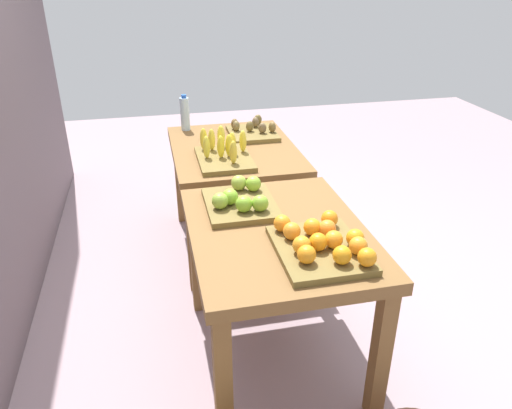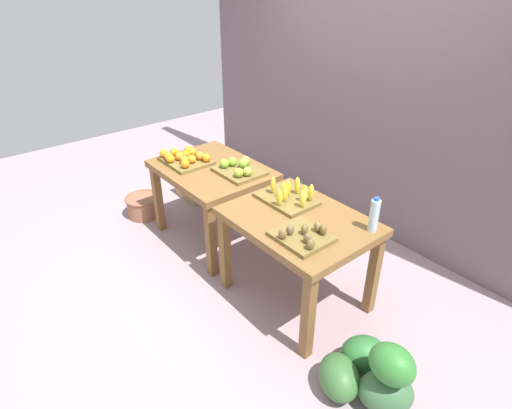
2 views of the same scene
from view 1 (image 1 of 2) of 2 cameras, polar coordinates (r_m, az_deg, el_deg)
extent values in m
plane|color=gray|center=(3.11, -0.44, -9.87)|extent=(8.00, 8.00, 0.00)
cube|color=brown|center=(2.26, 2.52, -3.50)|extent=(1.04, 0.80, 0.06)
cube|color=brown|center=(2.24, 14.32, -16.56)|extent=(0.07, 0.07, 0.69)
cube|color=brown|center=(2.91, 6.53, -4.65)|extent=(0.07, 0.07, 0.69)
cube|color=brown|center=(2.08, -3.87, -19.87)|extent=(0.07, 0.07, 0.69)
cube|color=brown|center=(2.79, -6.91, -6.24)|extent=(0.07, 0.07, 0.69)
cube|color=brown|center=(3.25, -2.60, 6.24)|extent=(1.04, 0.80, 0.06)
cube|color=brown|center=(3.08, 5.34, -2.77)|extent=(0.07, 0.07, 0.69)
cube|color=brown|center=(3.87, 1.26, 3.77)|extent=(0.07, 0.07, 0.69)
cube|color=brown|center=(2.96, -7.35, -4.18)|extent=(0.07, 0.07, 0.69)
cube|color=brown|center=(3.78, -8.83, 2.85)|extent=(0.07, 0.07, 0.69)
cube|color=brown|center=(2.07, 7.42, -5.25)|extent=(0.44, 0.36, 0.03)
sphere|color=orange|center=(1.94, 5.92, -5.81)|extent=(0.09, 0.09, 0.08)
sphere|color=orange|center=(2.02, 7.27, -4.34)|extent=(0.09, 0.09, 0.08)
sphere|color=orange|center=(2.15, 3.04, -2.19)|extent=(0.11, 0.11, 0.08)
sphere|color=orange|center=(2.13, 8.30, -2.78)|extent=(0.11, 0.11, 0.08)
sphere|color=orange|center=(2.05, 9.05, -4.05)|extent=(0.11, 0.11, 0.08)
sphere|color=orange|center=(2.21, 8.57, -1.63)|extent=(0.09, 0.09, 0.08)
sphere|color=orange|center=(1.99, 5.35, -4.72)|extent=(0.10, 0.10, 0.08)
sphere|color=orange|center=(1.96, 12.83, -6.01)|extent=(0.08, 0.08, 0.08)
sphere|color=orange|center=(1.95, 10.00, -5.82)|extent=(0.08, 0.08, 0.08)
sphere|color=orange|center=(2.09, 4.19, -3.10)|extent=(0.11, 0.11, 0.08)
sphere|color=orange|center=(2.02, 11.83, -4.73)|extent=(0.08, 0.08, 0.08)
sphere|color=orange|center=(2.08, 11.49, -3.83)|extent=(0.10, 0.10, 0.08)
sphere|color=orange|center=(2.13, 6.57, -2.61)|extent=(0.11, 0.11, 0.08)
cube|color=brown|center=(2.43, -1.84, 0.02)|extent=(0.40, 0.34, 0.03)
sphere|color=#82BF30|center=(2.31, -1.42, 0.07)|extent=(0.11, 0.11, 0.08)
sphere|color=#87B931|center=(2.38, -3.04, 0.91)|extent=(0.08, 0.08, 0.08)
sphere|color=#8ABA34|center=(2.52, -0.31, 2.44)|extent=(0.08, 0.08, 0.08)
sphere|color=#90B93C|center=(2.34, -4.22, 0.43)|extent=(0.09, 0.09, 0.08)
sphere|color=#95B03E|center=(2.53, -2.02, 2.56)|extent=(0.09, 0.09, 0.08)
sphere|color=#84B631|center=(2.31, 0.49, 0.16)|extent=(0.11, 0.11, 0.08)
cube|color=brown|center=(2.99, -3.70, 5.31)|extent=(0.44, 0.32, 0.03)
ellipsoid|color=yellow|center=(3.04, -1.54, 7.39)|extent=(0.06, 0.05, 0.14)
ellipsoid|color=yellow|center=(2.86, -2.66, 6.11)|extent=(0.07, 0.07, 0.14)
ellipsoid|color=yellow|center=(2.95, -4.12, 6.74)|extent=(0.07, 0.06, 0.14)
ellipsoid|color=yellow|center=(3.09, -6.13, 7.61)|extent=(0.07, 0.07, 0.14)
ellipsoid|color=yellow|center=(2.95, -5.79, 6.69)|extent=(0.06, 0.06, 0.14)
ellipsoid|color=yellow|center=(3.01, -2.79, 7.15)|extent=(0.07, 0.06, 0.14)
ellipsoid|color=yellow|center=(3.14, -4.09, 7.96)|extent=(0.06, 0.06, 0.14)
ellipsoid|color=yellow|center=(2.97, -3.15, 6.86)|extent=(0.07, 0.06, 0.14)
ellipsoid|color=yellow|center=(3.08, -5.19, 7.55)|extent=(0.06, 0.05, 0.14)
cube|color=brown|center=(3.45, -0.42, 8.27)|extent=(0.36, 0.32, 0.03)
ellipsoid|color=brown|center=(3.40, 0.74, 8.90)|extent=(0.06, 0.07, 0.07)
ellipsoid|color=brown|center=(3.42, 1.90, 9.00)|extent=(0.07, 0.07, 0.07)
ellipsoid|color=olive|center=(3.45, -2.31, 9.14)|extent=(0.07, 0.06, 0.07)
ellipsoid|color=brown|center=(3.59, 0.22, 9.87)|extent=(0.05, 0.06, 0.07)
ellipsoid|color=brown|center=(3.43, -0.74, 9.10)|extent=(0.07, 0.07, 0.07)
ellipsoid|color=brown|center=(3.49, -2.52, 9.38)|extent=(0.07, 0.07, 0.07)
ellipsoid|color=brown|center=(3.53, -0.06, 9.58)|extent=(0.06, 0.06, 0.07)
cylinder|color=silver|center=(3.58, -8.28, 10.40)|extent=(0.06, 0.06, 0.23)
cylinder|color=blue|center=(3.54, -8.42, 12.38)|extent=(0.04, 0.04, 0.02)
ellipsoid|color=#37623B|center=(4.45, -1.63, 3.93)|extent=(0.41, 0.41, 0.25)
ellipsoid|color=#2C6D33|center=(4.20, -2.65, 2.39)|extent=(0.38, 0.39, 0.25)
ellipsoid|color=#366530|center=(4.26, 0.75, 2.74)|extent=(0.40, 0.38, 0.24)
ellipsoid|color=#2F752D|center=(4.37, -1.67, 6.86)|extent=(0.28, 0.23, 0.23)
camera|label=2|loc=(5.38, 16.11, 30.93)|focal=29.61mm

